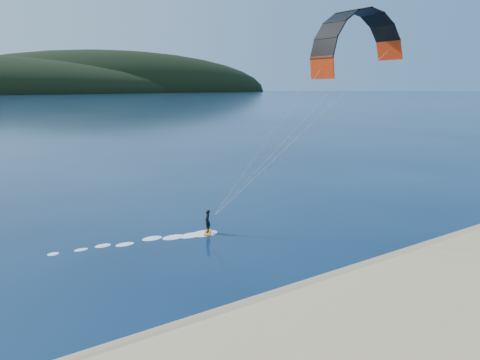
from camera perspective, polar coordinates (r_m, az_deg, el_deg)
The scene contains 3 objects.
ground at distance 19.57m, azimuth 13.38°, elevation -20.26°, with size 1800.00×1800.00×0.00m, color #071634.
wet_sand at distance 22.37m, azimuth 4.55°, elevation -15.48°, with size 220.00×2.50×0.10m.
kitesurfer_near at distance 30.00m, azimuth 13.46°, elevation 13.23°, with size 21.45×9.60×14.74m.
Camera 1 is at (-12.58, -10.90, 10.29)m, focal length 33.64 mm.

